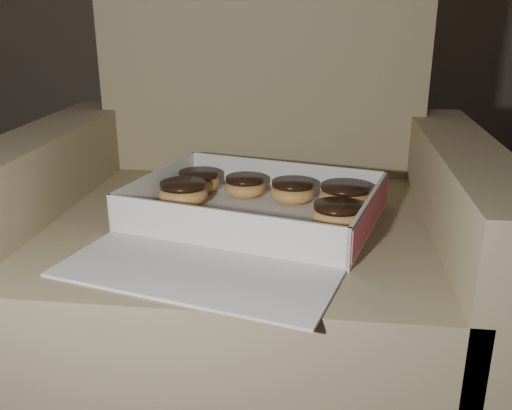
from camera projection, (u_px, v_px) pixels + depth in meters
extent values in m
cube|color=#847554|center=(243.00, 312.00, 1.17)|extent=(0.75, 0.75, 0.44)
cube|color=#847554|center=(263.00, 55.00, 1.33)|extent=(0.75, 0.15, 0.54)
cube|color=#847554|center=(52.00, 270.00, 1.19)|extent=(0.12, 0.75, 0.58)
cube|color=#847554|center=(450.00, 293.00, 1.10)|extent=(0.12, 0.75, 0.58)
cube|color=silver|center=(256.00, 217.00, 1.07)|extent=(0.49, 0.42, 0.01)
cube|color=silver|center=(283.00, 176.00, 1.19)|extent=(0.42, 0.11, 0.06)
cube|color=silver|center=(220.00, 228.00, 0.92)|extent=(0.42, 0.11, 0.06)
cube|color=silver|center=(157.00, 186.00, 1.13)|extent=(0.09, 0.31, 0.06)
cube|color=silver|center=(369.00, 213.00, 0.98)|extent=(0.09, 0.31, 0.06)
cube|color=#BE4C62|center=(372.00, 214.00, 0.98)|extent=(0.08, 0.30, 0.05)
cube|color=silver|center=(195.00, 273.00, 0.85)|extent=(0.45, 0.28, 0.01)
ellipsoid|color=#E8A351|center=(199.00, 182.00, 1.19)|extent=(0.09, 0.09, 0.04)
cylinder|color=black|center=(199.00, 174.00, 1.19)|extent=(0.08, 0.08, 0.01)
ellipsoid|color=#E8A351|center=(245.00, 187.00, 1.16)|extent=(0.08, 0.08, 0.04)
cylinder|color=black|center=(245.00, 179.00, 1.16)|extent=(0.08, 0.08, 0.01)
ellipsoid|color=#E8A351|center=(183.00, 194.00, 1.11)|extent=(0.10, 0.10, 0.05)
cylinder|color=black|center=(183.00, 185.00, 1.10)|extent=(0.09, 0.09, 0.01)
ellipsoid|color=#E8A351|center=(337.00, 216.00, 1.00)|extent=(0.09, 0.09, 0.04)
cylinder|color=black|center=(337.00, 206.00, 0.99)|extent=(0.08, 0.08, 0.01)
ellipsoid|color=#E8A351|center=(293.00, 192.00, 1.13)|extent=(0.09, 0.09, 0.04)
cylinder|color=black|center=(293.00, 183.00, 1.12)|extent=(0.08, 0.08, 0.01)
ellipsoid|color=#E8A351|center=(345.00, 198.00, 1.09)|extent=(0.10, 0.10, 0.05)
cylinder|color=black|center=(345.00, 187.00, 1.08)|extent=(0.09, 0.09, 0.01)
ellipsoid|color=black|center=(196.00, 231.00, 0.99)|extent=(0.01, 0.01, 0.00)
ellipsoid|color=black|center=(256.00, 240.00, 0.95)|extent=(0.01, 0.01, 0.00)
ellipsoid|color=black|center=(206.00, 217.00, 1.05)|extent=(0.01, 0.01, 0.00)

